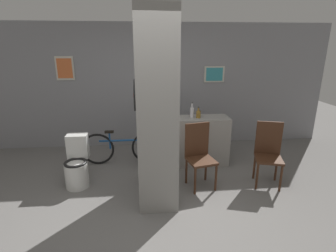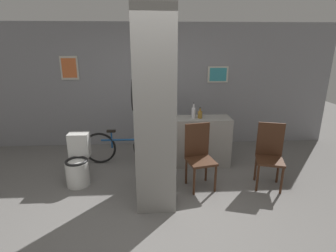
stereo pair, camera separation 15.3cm
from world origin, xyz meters
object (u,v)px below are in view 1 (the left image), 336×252
at_px(toilet, 77,165).
at_px(chair_by_doorway, 268,151).
at_px(chair_near_pillar, 199,153).
at_px(bicycle, 123,147).
at_px(bottle_tall, 192,112).

xyz_separation_m(toilet, chair_by_doorway, (3.02, -0.22, 0.21)).
bearing_deg(chair_by_doorway, chair_near_pillar, -165.73).
xyz_separation_m(chair_by_doorway, bicycle, (-2.35, 0.95, -0.22)).
xyz_separation_m(toilet, bottle_tall, (1.93, 0.60, 0.67)).
bearing_deg(toilet, bottle_tall, 17.24).
xyz_separation_m(chair_near_pillar, bottle_tall, (0.02, 0.78, 0.46)).
height_order(toilet, chair_by_doorway, chair_by_doorway).
bearing_deg(bicycle, bottle_tall, -5.95).
xyz_separation_m(chair_near_pillar, chair_by_doorway, (1.11, -0.04, 0.00)).
bearing_deg(bicycle, toilet, -132.40).
distance_m(chair_near_pillar, bicycle, 1.56).
xyz_separation_m(bicycle, bottle_tall, (1.26, -0.13, 0.69)).
bearing_deg(bottle_tall, toilet, -162.76).
height_order(chair_near_pillar, bicycle, chair_near_pillar).
bearing_deg(chair_near_pillar, toilet, 161.75).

